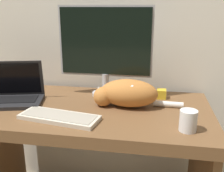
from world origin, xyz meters
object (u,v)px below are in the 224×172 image
Objects in this scene: coffee_mug at (188,121)px; laptop at (12,94)px; external_keyboard at (59,117)px; cat at (127,93)px; monitor at (105,47)px.

laptop is at bearing 167.86° from coffee_mug.
external_keyboard is 0.84× the size of cat.
monitor is 1.35× the size of external_keyboard.
external_keyboard is 4.28× the size of coffee_mug.
laptop is 0.39m from external_keyboard.
laptop is 3.95× the size of coffee_mug.
monitor is 5.76× the size of coffee_mug.
laptop is (-0.50, -0.21, -0.25)m from monitor.
monitor is at bearing 137.35° from coffee_mug.
external_keyboard is 0.60m from coffee_mug.
cat is 5.07× the size of coffee_mug.
cat reaches higher than coffee_mug.
monitor reaches higher than external_keyboard.
laptop is at bearing 162.14° from external_keyboard.
laptop is 0.92× the size of external_keyboard.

